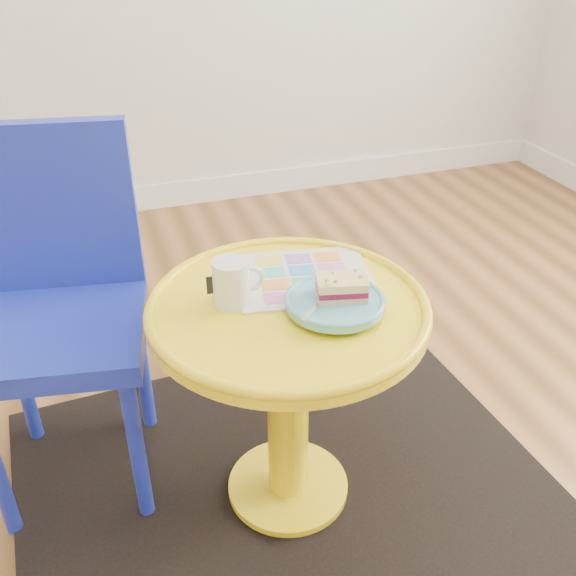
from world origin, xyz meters
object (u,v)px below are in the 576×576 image
object	(u,v)px
chair	(57,295)
plate	(335,303)
side_table	(288,364)
mug	(232,281)
newspaper	(304,277)

from	to	relation	value
chair	plate	distance (m)	0.65
side_table	chair	xyz separation A→B (m)	(-0.46, 0.29, 0.10)
side_table	plate	distance (m)	0.20
side_table	mug	world-z (taller)	mug
side_table	newspaper	bearing A→B (deg)	52.49
newspaper	mug	size ratio (longest dim) A/B	2.71
side_table	newspaper	xyz separation A→B (m)	(0.07, 0.09, 0.16)
mug	plate	bearing A→B (deg)	-20.89
chair	mug	bearing A→B (deg)	-25.48
chair	plate	bearing A→B (deg)	-22.61
mug	plate	xyz separation A→B (m)	(0.19, -0.09, -0.03)
mug	chair	bearing A→B (deg)	150.35
newspaper	plate	size ratio (longest dim) A/B	1.47
chair	mug	world-z (taller)	chair
mug	plate	distance (m)	0.21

